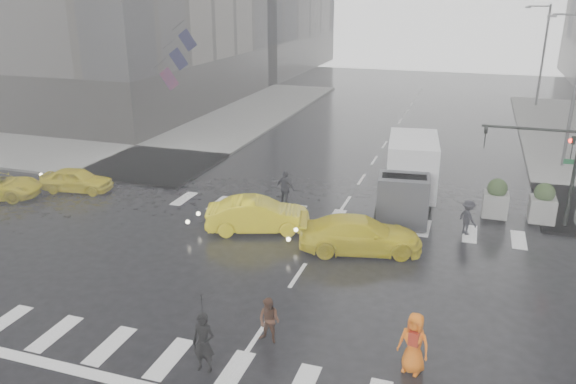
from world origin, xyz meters
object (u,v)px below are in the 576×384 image
(traffic_signal_pole, at_px, (551,157))
(box_truck, at_px, (410,174))
(taxi_mid, at_px, (258,215))
(pedestrian_brown, at_px, (269,320))
(taxi_front, at_px, (77,180))
(pedestrian_orange, at_px, (414,343))

(traffic_signal_pole, height_order, box_truck, traffic_signal_pole)
(taxi_mid, xyz_separation_m, box_truck, (5.90, 4.92, 1.01))
(pedestrian_brown, distance_m, taxi_front, 17.23)
(traffic_signal_pole, relative_size, pedestrian_orange, 2.49)
(pedestrian_orange, bearing_deg, traffic_signal_pole, 86.50)
(pedestrian_brown, bearing_deg, traffic_signal_pole, 63.86)
(pedestrian_orange, relative_size, taxi_front, 0.49)
(taxi_front, distance_m, box_truck, 17.21)
(pedestrian_orange, bearing_deg, taxi_mid, 150.25)
(pedestrian_brown, distance_m, pedestrian_orange, 4.26)
(taxi_mid, relative_size, box_truck, 0.73)
(taxi_mid, bearing_deg, box_truck, -69.71)
(pedestrian_orange, bearing_deg, pedestrian_brown, -165.06)
(pedestrian_orange, distance_m, taxi_mid, 10.84)
(pedestrian_brown, height_order, pedestrian_orange, pedestrian_orange)
(pedestrian_orange, xyz_separation_m, taxi_front, (-18.60, 9.59, -0.27))
(traffic_signal_pole, height_order, pedestrian_orange, traffic_signal_pole)
(taxi_mid, bearing_deg, traffic_signal_pole, -88.37)
(pedestrian_orange, bearing_deg, taxi_front, 168.45)
(pedestrian_brown, relative_size, taxi_mid, 0.32)
(pedestrian_brown, xyz_separation_m, taxi_front, (-14.35, 9.53, -0.09))
(pedestrian_orange, distance_m, taxi_front, 20.93)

